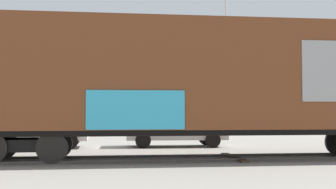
% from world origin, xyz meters
% --- Properties ---
extents(ground_plane, '(260.00, 260.00, 0.00)m').
position_xyz_m(ground_plane, '(0.00, 0.00, 0.00)').
color(ground_plane, gray).
extents(track, '(60.02, 3.38, 0.08)m').
position_xyz_m(track, '(0.23, 0.01, 0.04)').
color(track, '#4C4742').
rests_on(track, ground_plane).
extents(freight_car, '(15.96, 3.36, 4.52)m').
position_xyz_m(freight_car, '(0.73, -0.00, 2.56)').
color(freight_car, brown).
rests_on(freight_car, ground_plane).
extents(flagpole, '(1.03, 1.17, 9.56)m').
position_xyz_m(flagpole, '(4.88, 11.71, 6.02)').
color(flagpole, silver).
rests_on(flagpole, ground_plane).
extents(hillside, '(148.77, 32.16, 15.15)m').
position_xyz_m(hillside, '(0.05, 59.24, 5.77)').
color(hillside, gray).
rests_on(hillside, ground_plane).
extents(parked_car_white, '(4.22, 1.89, 1.77)m').
position_xyz_m(parked_car_white, '(-5.39, 5.14, 0.89)').
color(parked_car_white, silver).
rests_on(parked_car_white, ground_plane).
extents(parked_car_silver, '(4.36, 2.05, 1.67)m').
position_xyz_m(parked_car_silver, '(0.49, 5.12, 0.85)').
color(parked_car_silver, '#B7BABF').
rests_on(parked_car_silver, ground_plane).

